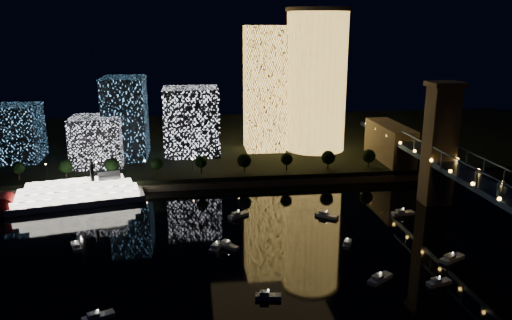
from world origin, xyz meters
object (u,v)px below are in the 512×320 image
Objects in this scene: tower_cylindrical at (316,80)px; truss_bridge at (507,205)px; tower_rectangular at (264,89)px; riverboat at (70,195)px.

tower_cylindrical reaches higher than truss_bridge.
tower_rectangular is 114.90m from riverboat.
truss_bridge is at bearing -75.47° from tower_cylindrical.
riverboat is (-116.81, -60.72, -38.09)m from tower_cylindrical.
riverboat is at bearing 157.13° from truss_bridge.
tower_rectangular is (-27.44, 3.26, -4.58)m from tower_cylindrical.
truss_bridge is 161.95m from riverboat.
tower_cylindrical is 28.01m from tower_rectangular.
truss_bridge is (32.01, -123.50, -26.27)m from tower_cylindrical.
tower_cylindrical is at bearing 104.53° from truss_bridge.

